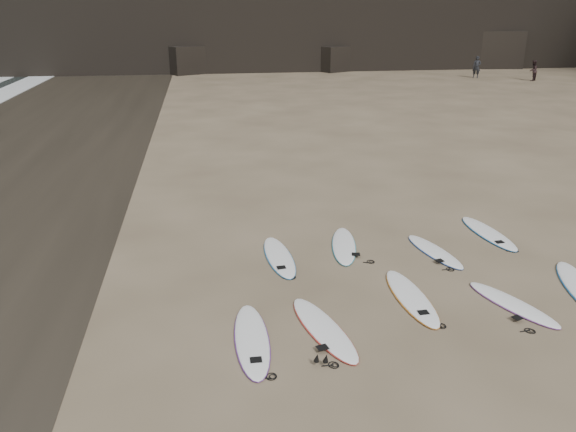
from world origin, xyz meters
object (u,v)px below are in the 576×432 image
object	(u,v)px
surfboard_5	(279,256)
surfboard_7	(434,251)
surfboard_0	(252,339)
surfboard_8	(488,233)
person_b	(533,71)
surfboard_1	(324,328)
surfboard_3	(513,304)
surfboard_6	(344,245)
person_a	(477,67)
surfboard_2	(411,297)

from	to	relation	value
surfboard_5	surfboard_7	xyz separation A→B (m)	(4.00, -0.28, -0.00)
surfboard_0	surfboard_8	world-z (taller)	same
surfboard_5	person_b	bearing A→B (deg)	47.19
surfboard_1	person_b	bearing A→B (deg)	40.11
surfboard_3	surfboard_6	world-z (taller)	surfboard_6
person_a	surfboard_8	bearing A→B (deg)	-83.77
surfboard_1	surfboard_7	distance (m)	4.80
surfboard_3	surfboard_6	xyz separation A→B (m)	(-2.78, 3.56, 0.00)
person_b	surfboard_8	bearing A→B (deg)	18.61
surfboard_1	surfboard_6	world-z (taller)	surfboard_1
surfboard_8	person_b	size ratio (longest dim) A/B	1.54
surfboard_2	surfboard_7	bearing A→B (deg)	55.56
surfboard_6	person_a	size ratio (longest dim) A/B	1.34
surfboard_1	surfboard_7	world-z (taller)	surfboard_1
surfboard_3	person_b	xyz separation A→B (m)	(21.41, 35.06, 0.80)
surfboard_0	person_b	bearing A→B (deg)	53.39
surfboard_3	surfboard_6	size ratio (longest dim) A/B	0.92
surfboard_0	person_a	size ratio (longest dim) A/B	1.40
surfboard_3	surfboard_0	bearing A→B (deg)	163.59
surfboard_5	surfboard_8	distance (m)	6.00
surfboard_5	surfboard_6	size ratio (longest dim) A/B	1.03
surfboard_1	person_a	bearing A→B (deg)	46.11
surfboard_8	surfboard_5	bearing A→B (deg)	-177.96
surfboard_2	surfboard_7	distance (m)	2.66
surfboard_7	person_b	xyz separation A→B (m)	(21.98, 32.22, 0.80)
surfboard_6	person_a	world-z (taller)	person_a
surfboard_3	person_b	world-z (taller)	person_b
surfboard_8	person_b	world-z (taller)	person_b
person_b	surfboard_6	bearing A→B (deg)	13.70
surfboard_0	surfboard_7	xyz separation A→B (m)	(5.03, 3.35, -0.01)
surfboard_6	surfboard_7	xyz separation A→B (m)	(2.22, -0.72, -0.00)
surfboard_5	person_a	world-z (taller)	person_a
surfboard_7	surfboard_1	bearing A→B (deg)	-150.51
surfboard_8	person_a	size ratio (longest dim) A/B	1.40
surfboard_3	surfboard_8	world-z (taller)	surfboard_8
surfboard_7	person_b	world-z (taller)	person_b
surfboard_5	surfboard_6	world-z (taller)	surfboard_5
surfboard_6	surfboard_8	size ratio (longest dim) A/B	0.96
surfboard_5	surfboard_8	xyz separation A→B (m)	(5.96, 0.66, 0.00)
surfboard_1	surfboard_0	bearing A→B (deg)	172.66
surfboard_3	surfboard_2	bearing A→B (deg)	141.62
surfboard_0	person_b	xyz separation A→B (m)	(27.01, 35.57, 0.80)
surfboard_1	surfboard_2	distance (m)	2.35
surfboard_3	surfboard_7	size ratio (longest dim) A/B	1.00
surfboard_0	surfboard_6	world-z (taller)	surfboard_0
surfboard_2	person_a	bearing A→B (deg)	60.70
surfboard_3	person_b	distance (m)	41.09
surfboard_3	person_a	size ratio (longest dim) A/B	1.24
person_a	surfboard_1	bearing A→B (deg)	-88.00
surfboard_0	surfboard_3	xyz separation A→B (m)	(5.59, 0.51, -0.01)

